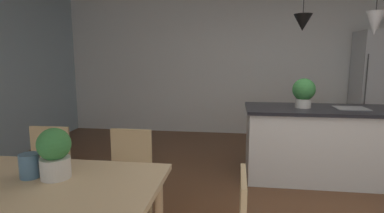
{
  "coord_description": "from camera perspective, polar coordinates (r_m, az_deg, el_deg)",
  "views": [
    {
      "loc": [
        -0.71,
        -2.85,
        1.51
      ],
      "look_at": [
        -1.12,
        0.15,
        1.02
      ],
      "focal_mm": 28.56,
      "sensor_mm": 36.0,
      "label": 1
    }
  ],
  "objects": [
    {
      "name": "wall_back_kitchen",
      "position": [
        6.16,
        14.56,
        7.37
      ],
      "size": [
        10.0,
        0.12,
        2.7
      ],
      "primitive_type": "cube",
      "color": "white",
      "rests_on": "ground_plane"
    },
    {
      "name": "dining_table",
      "position": [
        2.25,
        -29.65,
        -13.94
      ],
      "size": [
        1.75,
        0.92,
        0.74
      ],
      "color": "#D1B284",
      "rests_on": "ground_plane"
    },
    {
      "name": "chair_far_left",
      "position": [
        3.16,
        -25.93,
        -10.93
      ],
      "size": [
        0.41,
        0.41,
        0.87
      ],
      "color": "tan",
      "rests_on": "ground_plane"
    },
    {
      "name": "chair_far_right",
      "position": [
        2.82,
        -12.06,
        -12.65
      ],
      "size": [
        0.41,
        0.41,
        0.87
      ],
      "color": "tan",
      "rests_on": "ground_plane"
    },
    {
      "name": "kitchen_island",
      "position": [
        4.17,
        24.28,
        -6.26
      ],
      "size": [
        2.06,
        0.82,
        0.91
      ],
      "color": "silver",
      "rests_on": "ground_plane"
    },
    {
      "name": "refrigerator",
      "position": [
        6.24,
        30.91,
        2.98
      ],
      "size": [
        0.64,
        0.67,
        1.96
      ],
      "color": "silver",
      "rests_on": "ground_plane"
    },
    {
      "name": "pendant_over_island_main",
      "position": [
        3.95,
        19.96,
        14.56
      ],
      "size": [
        0.22,
        0.22,
        0.88
      ],
      "color": "black"
    },
    {
      "name": "pendant_over_island_aux",
      "position": [
        4.19,
        30.99,
        13.17
      ],
      "size": [
        0.2,
        0.2,
        0.94
      ],
      "color": "black"
    },
    {
      "name": "potted_plant_on_island",
      "position": [
        3.97,
        20.15,
        2.61
      ],
      "size": [
        0.27,
        0.27,
        0.36
      ],
      "color": "beige",
      "rests_on": "kitchen_island"
    },
    {
      "name": "potted_plant_on_table",
      "position": [
        2.14,
        -24.3,
        -7.82
      ],
      "size": [
        0.21,
        0.21,
        0.33
      ],
      "color": "beige",
      "rests_on": "dining_table"
    },
    {
      "name": "vase_on_dining_table",
      "position": [
        2.25,
        -28.07,
        -9.73
      ],
      "size": [
        0.13,
        0.13,
        0.16
      ],
      "color": "slate",
      "rests_on": "dining_table"
    }
  ]
}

